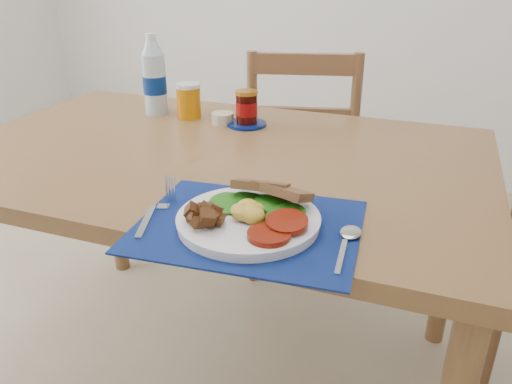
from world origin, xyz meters
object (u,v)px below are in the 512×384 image
(breakfast_plate, at_px, (245,216))
(jam_on_saucer, at_px, (247,110))
(chair_far, at_px, (302,142))
(water_bottle, at_px, (154,79))
(juice_glass, at_px, (189,102))

(breakfast_plate, height_order, jam_on_saucer, jam_on_saucer)
(chair_far, relative_size, water_bottle, 4.46)
(breakfast_plate, distance_m, jam_on_saucer, 0.63)
(breakfast_plate, relative_size, jam_on_saucer, 2.23)
(water_bottle, bearing_deg, jam_on_saucer, -3.65)
(breakfast_plate, bearing_deg, chair_far, 100.70)
(chair_far, relative_size, juice_glass, 10.97)
(chair_far, bearing_deg, water_bottle, 30.84)
(chair_far, bearing_deg, breakfast_plate, 84.83)
(water_bottle, relative_size, jam_on_saucer, 2.13)
(breakfast_plate, xyz_separation_m, water_bottle, (-0.55, 0.61, 0.09))
(juice_glass, xyz_separation_m, jam_on_saucer, (0.20, -0.01, -0.00))
(chair_far, relative_size, breakfast_plate, 4.26)
(juice_glass, bearing_deg, jam_on_saucer, -3.74)
(water_bottle, xyz_separation_m, jam_on_saucer, (0.32, -0.02, -0.06))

